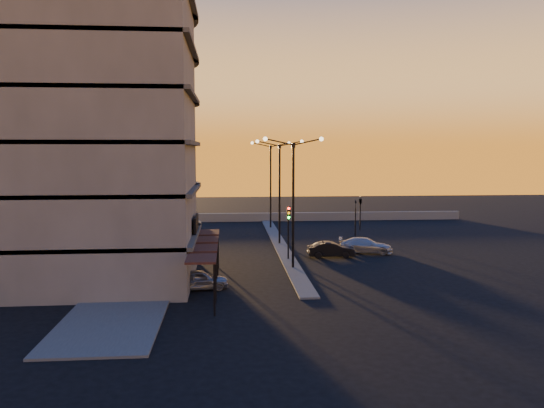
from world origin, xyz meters
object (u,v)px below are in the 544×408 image
Objects in this scene: traffic_light_main at (289,224)px; car_wagon at (365,245)px; car_hatchback at (199,280)px; streetlamp_mid at (280,183)px; car_sedan at (331,250)px.

traffic_light_main is 7.53m from car_wagon.
traffic_light_main is 1.16× the size of car_hatchback.
traffic_light_main reaches higher than car_wagon.
streetlamp_mid is at bearing 69.26° from car_wagon.
streetlamp_mid is 8.66m from car_sedan.
car_hatchback is (-6.50, -15.25, -4.97)m from streetlamp_mid.
car_wagon reaches higher than car_hatchback.
streetlamp_mid reaches higher than traffic_light_main.
car_hatchback is at bearing 142.53° from car_wagon.
streetlamp_mid is 2.24× the size of traffic_light_main.
traffic_light_main is at bearing 123.92° from car_wagon.
car_wagon is at bearing -60.48° from car_hatchback.
streetlamp_mid reaches higher than car_sedan.
car_sedan is (10.06, 9.12, -0.01)m from car_hatchback.
car_wagon is (6.75, 2.45, -2.24)m from traffic_light_main.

